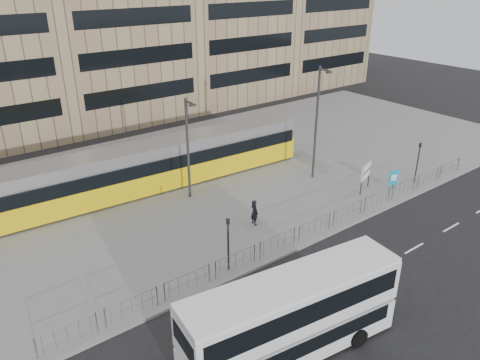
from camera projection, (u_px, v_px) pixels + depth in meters
ground at (292, 253)px, 26.91m from camera, size 120.00×120.00×0.00m
plaza at (184, 183)px, 35.54m from camera, size 64.00×24.00×0.15m
kerb at (292, 251)px, 26.91m from camera, size 64.00×0.25×0.17m
pedestrian_barrier at (311, 224)px, 27.97m from camera, size 32.07×0.07×1.10m
road_markings at (358, 280)px, 24.57m from camera, size 62.00×0.12×0.01m
double_decker_bus at (292, 315)px, 19.07m from camera, size 9.79×3.48×3.83m
tram at (121, 173)px, 32.63m from camera, size 29.29×4.40×3.44m
station_sign at (366, 172)px, 33.52m from camera, size 1.72×0.67×2.07m
ad_panel at (394, 178)px, 34.10m from camera, size 0.74×0.30×1.43m
pedestrian at (254, 212)px, 29.29m from camera, size 0.44×0.64×1.69m
traffic_light_west at (228, 238)px, 24.39m from camera, size 0.18×0.21×3.10m
traffic_light_east at (418, 157)px, 34.75m from camera, size 0.23×0.25×3.10m
lamp_post_west at (188, 145)px, 31.54m from camera, size 0.45×1.04×7.14m
lamp_post_east at (317, 120)px, 34.35m from camera, size 0.45×1.04×8.53m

